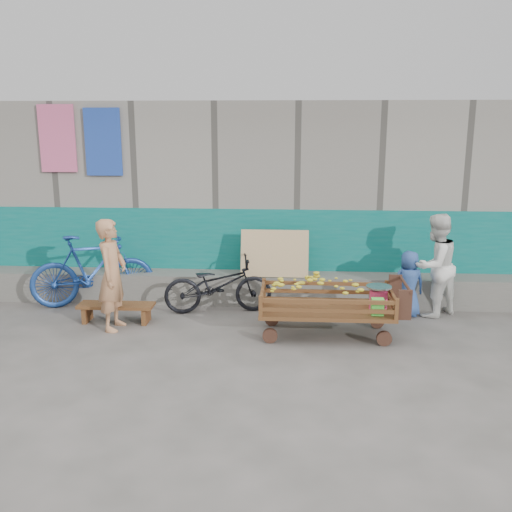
# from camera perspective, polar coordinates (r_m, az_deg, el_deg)

# --- Properties ---
(ground) EXTENTS (80.00, 80.00, 0.00)m
(ground) POSITION_cam_1_polar(r_m,az_deg,el_deg) (6.58, -1.53, -10.93)
(ground) COLOR #4E4C47
(ground) RESTS_ON ground
(building_wall) EXTENTS (12.00, 3.50, 3.00)m
(building_wall) POSITION_cam_1_polar(r_m,az_deg,el_deg) (10.12, 0.55, 6.31)
(building_wall) COLOR gray
(building_wall) RESTS_ON ground
(banana_cart) EXTENTS (1.85, 0.85, 0.79)m
(banana_cart) POSITION_cam_1_polar(r_m,az_deg,el_deg) (7.34, 6.81, -3.96)
(banana_cart) COLOR brown
(banana_cart) RESTS_ON ground
(bench) EXTENTS (1.03, 0.31, 0.26)m
(bench) POSITION_cam_1_polar(r_m,az_deg,el_deg) (8.10, -13.80, -5.14)
(bench) COLOR brown
(bench) RESTS_ON ground
(vendor_man) EXTENTS (0.39, 0.56, 1.48)m
(vendor_man) POSITION_cam_1_polar(r_m,az_deg,el_deg) (7.70, -14.18, -1.84)
(vendor_man) COLOR tan
(vendor_man) RESTS_ON ground
(woman) EXTENTS (0.90, 0.87, 1.46)m
(woman) POSITION_cam_1_polar(r_m,az_deg,el_deg) (8.38, 17.46, -0.90)
(woman) COLOR white
(woman) RESTS_ON ground
(child) EXTENTS (0.52, 0.40, 0.95)m
(child) POSITION_cam_1_polar(r_m,az_deg,el_deg) (8.31, 15.00, -2.71)
(child) COLOR #2F5196
(child) RESTS_ON ground
(bicycle_dark) EXTENTS (1.62, 0.82, 0.81)m
(bicycle_dark) POSITION_cam_1_polar(r_m,az_deg,el_deg) (8.23, -3.81, -2.92)
(bicycle_dark) COLOR black
(bicycle_dark) RESTS_ON ground
(bicycle_blue) EXTENTS (1.87, 1.08, 1.08)m
(bicycle_blue) POSITION_cam_1_polar(r_m,az_deg,el_deg) (8.83, -16.03, -1.38)
(bicycle_blue) COLOR #20479B
(bicycle_blue) RESTS_ON ground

